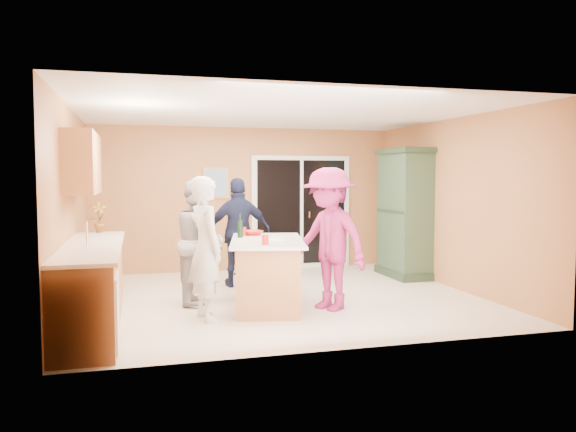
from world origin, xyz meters
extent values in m
plane|color=silver|center=(0.00, 0.00, 0.00)|extent=(5.50, 5.50, 0.00)
cube|color=silver|center=(0.00, 0.00, 2.60)|extent=(5.50, 5.00, 0.10)
cube|color=tan|center=(0.00, 2.50, 1.30)|extent=(5.50, 0.10, 2.60)
cube|color=tan|center=(0.00, -2.50, 1.30)|extent=(5.50, 0.10, 2.60)
cube|color=tan|center=(-2.75, 0.00, 1.30)|extent=(0.10, 5.00, 2.60)
cube|color=tan|center=(2.75, 0.00, 1.30)|extent=(0.10, 5.00, 2.60)
cube|color=#BC7449|center=(-2.45, -0.90, 0.45)|extent=(0.60, 3.00, 0.90)
cube|color=white|center=(-2.44, -2.00, 0.40)|extent=(0.62, 0.60, 0.72)
cube|color=silver|center=(-2.44, -0.90, 0.92)|extent=(0.65, 3.05, 0.04)
cylinder|color=silver|center=(-2.45, -1.40, 1.09)|extent=(0.02, 0.02, 0.30)
cube|color=#BC7449|center=(-2.58, -0.20, 1.88)|extent=(0.35, 1.60, 0.75)
cube|color=silver|center=(1.05, 2.47, 1.05)|extent=(1.90, 0.05, 2.10)
cube|color=black|center=(1.05, 2.46, 1.05)|extent=(1.70, 0.03, 1.94)
cube|color=silver|center=(1.05, 2.45, 1.05)|extent=(0.06, 0.04, 1.94)
cube|color=silver|center=(1.20, 2.44, 1.00)|extent=(0.02, 0.03, 0.12)
cube|color=tan|center=(-0.55, 2.48, 1.60)|extent=(0.46, 0.03, 0.56)
cube|color=#466592|center=(-0.55, 2.47, 1.60)|extent=(0.38, 0.02, 0.48)
cube|color=#BC7449|center=(-0.30, -0.51, 0.43)|extent=(1.06, 1.63, 0.85)
cube|color=silver|center=(-0.30, -0.51, 0.87)|extent=(1.25, 1.85, 0.04)
cube|color=black|center=(-0.30, -0.51, 0.05)|extent=(0.97, 1.54, 0.10)
cube|color=#203421|center=(2.49, 1.09, 0.06)|extent=(0.61, 1.15, 0.13)
cube|color=#304831|center=(2.49, 1.09, 1.08)|extent=(0.54, 1.08, 2.03)
cube|color=#203421|center=(2.49, 1.09, 2.14)|extent=(0.63, 1.19, 0.09)
imported|color=silver|center=(-1.15, -0.95, 0.86)|extent=(0.54, 0.70, 1.72)
imported|color=#A09FA2|center=(-1.12, -0.03, 0.84)|extent=(0.79, 0.93, 1.68)
imported|color=#191C38|center=(-0.40, 0.97, 0.85)|extent=(0.99, 0.42, 1.69)
imported|color=#98214F|center=(0.44, -0.84, 0.91)|extent=(1.17, 1.36, 1.83)
imported|color=red|center=(-0.37, 0.08, 0.93)|extent=(0.33, 0.33, 0.07)
imported|color=#BC3312|center=(-2.45, 0.52, 1.16)|extent=(0.26, 0.20, 0.44)
cylinder|color=red|center=(-0.51, 0.04, 0.95)|extent=(0.10, 0.10, 0.12)
cylinder|color=red|center=(-0.45, -1.07, 0.95)|extent=(0.09, 0.09, 0.12)
cylinder|color=black|center=(-0.60, -0.19, 1.01)|extent=(0.07, 0.07, 0.23)
cylinder|color=black|center=(-0.60, -0.19, 1.17)|extent=(0.03, 0.03, 0.09)
cylinder|color=silver|center=(-0.15, -0.45, 0.90)|extent=(0.26, 0.26, 0.01)
camera|label=1|loc=(-1.94, -7.61, 1.71)|focal=35.00mm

